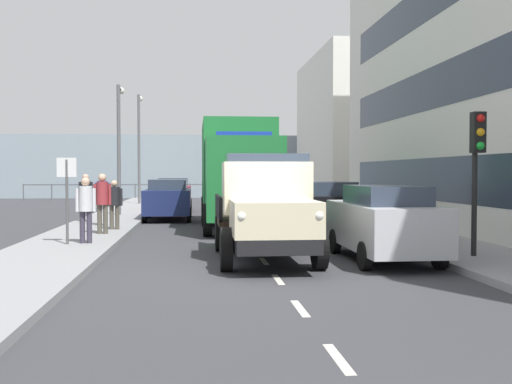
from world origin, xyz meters
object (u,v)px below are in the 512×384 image
(pedestrian_couple_b, at_px, (114,201))
(pedestrian_by_lamp, at_px, (102,195))
(pedestrian_near_railing, at_px, (86,204))
(lamp_post_far, at_px, (139,139))
(traffic_light_near, at_px, (477,152))
(lorry_cargo_green, at_px, (238,171))
(pedestrian_in_dark_coat, at_px, (102,198))
(pedestrian_with_bag, at_px, (86,193))
(car_silver_kerbside_near, at_px, (383,222))
(car_navy_oppositeside_0, at_px, (168,199))
(car_maroon_oppositeside_1, at_px, (173,194))
(lamp_post_promenade, at_px, (119,136))
(car_black_kerbside_1, at_px, (327,207))
(truck_vintage_cream, at_px, (266,209))
(street_sign, at_px, (67,185))

(pedestrian_couple_b, distance_m, pedestrian_by_lamp, 1.62)
(pedestrian_near_railing, distance_m, lamp_post_far, 21.01)
(pedestrian_near_railing, bearing_deg, traffic_light_near, 159.32)
(pedestrian_couple_b, bearing_deg, lorry_cargo_green, -158.25)
(lorry_cargo_green, distance_m, pedestrian_in_dark_coat, 5.42)
(pedestrian_couple_b, relative_size, pedestrian_with_bag, 0.89)
(car_silver_kerbside_near, height_order, car_navy_oppositeside_0, same)
(car_navy_oppositeside_0, relative_size, car_maroon_oppositeside_1, 1.07)
(car_maroon_oppositeside_1, distance_m, pedestrian_by_lamp, 10.48)
(lorry_cargo_green, distance_m, lamp_post_promenade, 7.54)
(car_maroon_oppositeside_1, height_order, lamp_post_promenade, lamp_post_promenade)
(lorry_cargo_green, distance_m, lamp_post_far, 16.09)
(car_silver_kerbside_near, height_order, car_black_kerbside_1, same)
(car_maroon_oppositeside_1, xyz_separation_m, traffic_light_near, (-7.38, 19.14, 1.58))
(truck_vintage_cream, xyz_separation_m, lorry_cargo_green, (0.07, -8.32, 0.90))
(car_black_kerbside_1, xyz_separation_m, lamp_post_promenade, (7.63, -8.02, 2.72))
(lamp_post_promenade, bearing_deg, car_silver_kerbside_near, 118.57)
(truck_vintage_cream, relative_size, lamp_post_far, 0.86)
(lamp_post_promenade, bearing_deg, pedestrian_with_bag, 78.58)
(car_black_kerbside_1, height_order, pedestrian_near_railing, pedestrian_near_railing)
(car_navy_oppositeside_0, xyz_separation_m, pedestrian_with_bag, (2.98, 2.53, 0.33))
(truck_vintage_cream, xyz_separation_m, car_silver_kerbside_near, (-2.67, 0.17, -0.28))
(car_silver_kerbside_near, height_order, pedestrian_with_bag, pedestrian_with_bag)
(pedestrian_by_lamp, xyz_separation_m, lamp_post_far, (0.12, -15.37, 2.81))
(pedestrian_couple_b, height_order, street_sign, street_sign)
(pedestrian_in_dark_coat, height_order, traffic_light_near, traffic_light_near)
(car_maroon_oppositeside_1, height_order, lamp_post_far, lamp_post_far)
(lamp_post_promenade, bearing_deg, pedestrian_couple_b, 95.67)
(traffic_light_near, bearing_deg, car_silver_kerbside_near, -15.78)
(car_maroon_oppositeside_1, bearing_deg, lorry_cargo_green, 104.93)
(car_silver_kerbside_near, distance_m, pedestrian_in_dark_coat, 8.89)
(pedestrian_by_lamp, bearing_deg, car_black_kerbside_1, 162.88)
(pedestrian_couple_b, distance_m, pedestrian_with_bag, 3.64)
(pedestrian_couple_b, distance_m, lamp_post_far, 17.14)
(car_silver_kerbside_near, height_order, pedestrian_in_dark_coat, pedestrian_in_dark_coat)
(car_maroon_oppositeside_1, xyz_separation_m, street_sign, (2.15, 15.90, 0.79))
(car_black_kerbside_1, xyz_separation_m, pedestrian_near_railing, (7.14, 3.12, 0.28))
(lorry_cargo_green, xyz_separation_m, car_black_kerbside_1, (-2.74, 2.49, -1.18))
(traffic_light_near, relative_size, lamp_post_promenade, 0.56)
(pedestrian_near_railing, bearing_deg, lorry_cargo_green, -128.13)
(pedestrian_in_dark_coat, bearing_deg, pedestrian_couple_b, -96.40)
(lamp_post_far, bearing_deg, pedestrian_by_lamp, 90.43)
(truck_vintage_cream, height_order, pedestrian_near_railing, truck_vintage_cream)
(car_black_kerbside_1, distance_m, car_navy_oppositeside_0, 8.60)
(pedestrian_by_lamp, distance_m, lamp_post_far, 15.63)
(lorry_cargo_green, bearing_deg, street_sign, 50.17)
(car_maroon_oppositeside_1, bearing_deg, lamp_post_far, -66.58)
(truck_vintage_cream, relative_size, pedestrian_couple_b, 3.50)
(traffic_light_near, distance_m, lamp_post_far, 26.12)
(car_silver_kerbside_near, height_order, pedestrian_couple_b, pedestrian_couple_b)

